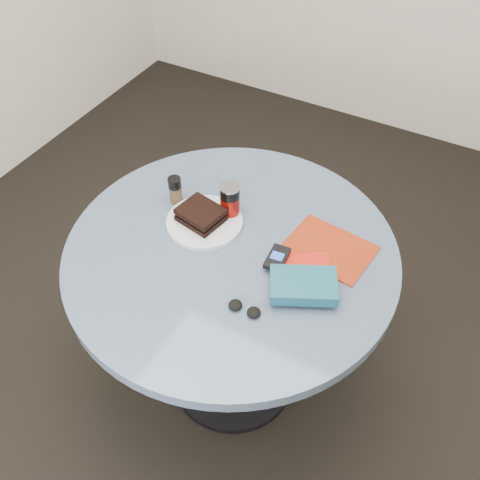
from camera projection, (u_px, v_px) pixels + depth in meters
The scene contains 11 objects.
ground at pixel (233, 376), 2.13m from camera, with size 4.00×4.00×0.00m, color black.
table at pixel (232, 283), 1.71m from camera, with size 1.00×1.00×0.75m.
plate at pixel (205, 222), 1.66m from camera, with size 0.24×0.24×0.02m, color silver.
sandwich at pixel (201, 215), 1.64m from camera, with size 0.15×0.13×0.05m.
soda_can at pixel (230, 201), 1.65m from camera, with size 0.08×0.08×0.12m.
pepper_grinder at pixel (175, 190), 1.70m from camera, with size 0.05×0.05×0.10m.
magazine at pixel (329, 249), 1.59m from camera, with size 0.25×0.19×0.00m, color maroon.
red_book at pixel (302, 269), 1.52m from camera, with size 0.16×0.11×0.01m, color #B7190E.
novel at pixel (303, 285), 1.45m from camera, with size 0.18×0.12×0.04m, color navy.
mp3_player at pixel (277, 258), 1.53m from camera, with size 0.06×0.10×0.02m.
headphones at pixel (244, 309), 1.43m from camera, with size 0.09×0.04×0.02m.
Camera 1 is at (0.54, -0.94, 1.92)m, focal length 40.00 mm.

